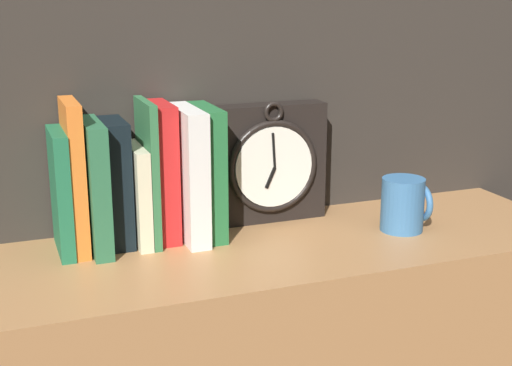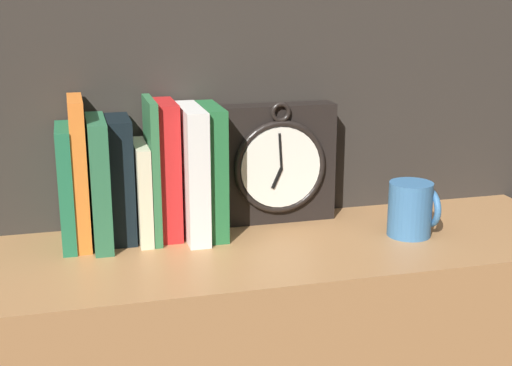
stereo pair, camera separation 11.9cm
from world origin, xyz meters
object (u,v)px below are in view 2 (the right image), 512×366
book_slot3_black (120,179)px  book_slot4_cream (142,191)px  clock (276,164)px  mug (412,209)px  book_slot5_green (152,169)px  book_slot7_white (192,173)px  book_slot2_green (99,182)px  book_slot6_red (167,169)px  book_slot8_green (212,170)px  book_slot0_green (66,187)px  book_slot1_orange (79,172)px

book_slot3_black → book_slot4_cream: (0.04, -0.01, -0.02)m
clock → mug: 0.26m
mug → book_slot5_green: bearing=166.2°
clock → book_slot7_white: (-0.17, -0.04, 0.00)m
book_slot2_green → book_slot6_red: size_ratio=0.91×
book_slot3_black → book_slot8_green: 0.16m
book_slot0_green → book_slot3_black: (0.09, 0.01, 0.00)m
clock → book_slot5_green: book_slot5_green is taller
book_slot1_orange → clock: bearing=5.1°
book_slot8_green → book_slot0_green: bearing=179.3°
clock → book_slot0_green: bearing=-174.9°
book_slot2_green → book_slot7_white: bearing=-0.7°
clock → mug: size_ratio=2.37×
book_slot0_green → book_slot6_red: bearing=2.7°
book_slot3_black → book_slot8_green: size_ratio=0.93×
clock → book_slot7_white: size_ratio=1.00×
book_slot2_green → book_slot5_green: book_slot5_green is taller
book_slot7_white → book_slot8_green: bearing=10.9°
book_slot1_orange → book_slot2_green: 0.04m
clock → book_slot2_green: bearing=-172.7°
book_slot8_green → book_slot2_green: bearing=-178.6°
book_slot7_white → book_slot4_cream: bearing=173.2°
book_slot1_orange → book_slot2_green: book_slot1_orange is taller
book_slot1_orange → book_slot2_green: bearing=-17.1°
book_slot2_green → book_slot0_green: bearing=172.0°
book_slot4_cream → book_slot2_green: bearing=-173.3°
book_slot1_orange → book_slot6_red: book_slot1_orange is taller
book_slot3_black → book_slot4_cream: bearing=-14.4°
book_slot1_orange → book_slot6_red: 0.15m
book_slot0_green → book_slot5_green: bearing=0.5°
book_slot4_cream → clock: bearing=7.4°
book_slot1_orange → book_slot5_green: (0.12, -0.00, -0.00)m
book_slot6_red → mug: book_slot6_red is taller
book_slot0_green → book_slot7_white: 0.22m
book_slot5_green → book_slot8_green: 0.11m
book_slot2_green → book_slot5_green: size_ratio=0.89×
book_slot1_orange → book_slot5_green: 0.12m
book_slot2_green → book_slot7_white: size_ratio=0.94×
book_slot5_green → book_slot6_red: 0.03m
clock → book_slot5_green: 0.24m
clock → book_slot5_green: size_ratio=0.94×
book_slot0_green → book_slot5_green: (0.15, 0.00, 0.02)m
clock → book_slot8_green: (-0.13, -0.04, 0.00)m
book_slot3_black → book_slot7_white: book_slot7_white is taller
book_slot3_black → book_slot5_green: size_ratio=0.87×
book_slot0_green → mug: 0.61m
clock → book_slot3_black: size_ratio=1.07×
book_slot3_black → book_slot4_cream: book_slot3_black is taller
book_slot4_cream → book_slot8_green: (0.12, -0.00, 0.03)m
clock → book_slot6_red: book_slot6_red is taller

